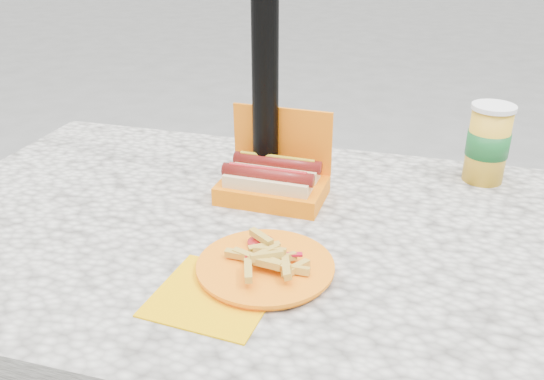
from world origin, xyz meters
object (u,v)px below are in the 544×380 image
(umbrella_pole, at_px, (265,4))
(fries_plate, at_px, (262,267))
(hotdog_box, at_px, (273,180))
(soda_cup, at_px, (488,143))

(umbrella_pole, xyz_separation_m, fries_plate, (0.08, -0.30, -0.34))
(hotdog_box, xyz_separation_m, soda_cup, (0.39, 0.19, 0.04))
(soda_cup, bearing_deg, hotdog_box, -153.45)
(fries_plate, xyz_separation_m, soda_cup, (0.33, 0.45, 0.07))
(umbrella_pole, distance_m, fries_plate, 0.46)
(fries_plate, distance_m, soda_cup, 0.56)
(umbrella_pole, relative_size, hotdog_box, 10.96)
(fries_plate, bearing_deg, umbrella_pole, 105.42)
(fries_plate, bearing_deg, hotdog_box, 102.02)
(hotdog_box, height_order, fries_plate, hotdog_box)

